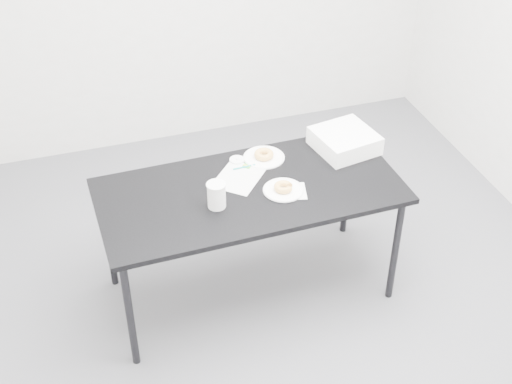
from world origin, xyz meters
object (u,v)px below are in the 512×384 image
object	(u,v)px
plate_near	(283,190)
bakery_box	(345,141)
scorecard	(239,178)
plate_far	(264,157)
donut_far	(264,154)
donut_near	(283,187)
pen	(244,167)
coffee_cup	(217,195)
table	(250,197)

from	to	relation	value
plate_near	bakery_box	world-z (taller)	bakery_box
scorecard	plate_far	distance (m)	0.24
plate_far	donut_far	world-z (taller)	donut_far
donut_near	plate_far	distance (m)	0.34
pen	coffee_cup	xyz separation A→B (m)	(-0.24, -0.29, 0.07)
scorecard	donut_near	world-z (taller)	donut_near
scorecard	donut_far	distance (m)	0.25
plate_near	bakery_box	size ratio (longest dim) A/B	0.68
table	coffee_cup	bearing A→B (deg)	-157.35
scorecard	donut_near	size ratio (longest dim) A/B	2.74
scorecard	bakery_box	distance (m)	0.69
scorecard	pen	xyz separation A→B (m)	(0.06, 0.08, 0.01)
table	pen	world-z (taller)	pen
table	donut_far	bearing A→B (deg)	55.99
scorecard	donut_near	bearing A→B (deg)	-3.66
plate_far	coffee_cup	bearing A→B (deg)	-136.74
coffee_cup	table	bearing A→B (deg)	24.04
bakery_box	pen	bearing A→B (deg)	171.05
donut_far	pen	bearing A→B (deg)	-155.57
plate_near	coffee_cup	distance (m)	0.39
coffee_cup	bakery_box	xyz separation A→B (m)	(0.86, 0.31, -0.02)
donut_near	table	bearing A→B (deg)	156.11
coffee_cup	bakery_box	world-z (taller)	coffee_cup
donut_near	plate_far	size ratio (longest dim) A/B	0.43
plate_near	bakery_box	bearing A→B (deg)	30.78
pen	donut_far	xyz separation A→B (m)	(0.14, 0.06, 0.02)
bakery_box	donut_far	bearing A→B (deg)	163.93
donut_far	coffee_cup	distance (m)	0.52
donut_far	scorecard	bearing A→B (deg)	-143.72
donut_near	donut_far	bearing A→B (deg)	89.96
coffee_cup	bakery_box	distance (m)	0.92
plate_near	plate_far	size ratio (longest dim) A/B	0.93
donut_near	donut_far	xyz separation A→B (m)	(0.00, 0.34, -0.00)
table	plate_far	world-z (taller)	plate_far
plate_near	donut_far	bearing A→B (deg)	89.96
pen	donut_near	bearing A→B (deg)	-65.37
pen	coffee_cup	bearing A→B (deg)	-131.46
plate_far	bakery_box	size ratio (longest dim) A/B	0.73
table	coffee_cup	size ratio (longest dim) A/B	11.52
table	coffee_cup	distance (m)	0.27
donut_near	bakery_box	xyz separation A→B (m)	(0.48, 0.29, 0.03)
scorecard	plate_near	world-z (taller)	plate_near
scorecard	plate_far	xyz separation A→B (m)	(0.20, 0.14, 0.00)
table	coffee_cup	world-z (taller)	coffee_cup
table	scorecard	size ratio (longest dim) A/B	5.86
table	donut_near	bearing A→B (deg)	-25.29
coffee_cup	bakery_box	size ratio (longest dim) A/B	0.44
table	donut_near	distance (m)	0.20
table	plate_near	distance (m)	0.19
scorecard	pen	bearing A→B (deg)	95.39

